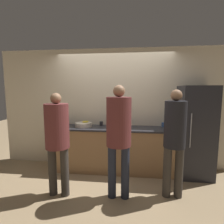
{
  "coord_description": "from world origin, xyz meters",
  "views": [
    {
      "loc": [
        0.39,
        -3.23,
        1.7
      ],
      "look_at": [
        0.0,
        0.14,
        1.28
      ],
      "focal_mm": 28.0,
      "sensor_mm": 36.0,
      "label": 1
    }
  ],
  "objects_px": {
    "fruit_bowl": "(84,125)",
    "cup_black": "(101,124)",
    "person_right": "(175,135)",
    "cup_blue": "(164,125)",
    "refrigerator": "(195,132)",
    "person_left": "(57,135)",
    "person_center": "(119,131)",
    "bottle_amber": "(124,122)",
    "bottle_clear": "(62,124)",
    "utensil_crock": "(120,123)"
  },
  "relations": [
    {
      "from": "person_left",
      "to": "cup_blue",
      "type": "relative_size",
      "value": 17.89
    },
    {
      "from": "refrigerator",
      "to": "person_left",
      "type": "relative_size",
      "value": 1.08
    },
    {
      "from": "fruit_bowl",
      "to": "utensil_crock",
      "type": "xyz_separation_m",
      "value": [
        0.77,
        0.08,
        0.03
      ]
    },
    {
      "from": "person_right",
      "to": "bottle_amber",
      "type": "relative_size",
      "value": 8.89
    },
    {
      "from": "person_center",
      "to": "cup_black",
      "type": "bearing_deg",
      "value": 112.8
    },
    {
      "from": "bottle_clear",
      "to": "cup_black",
      "type": "relative_size",
      "value": 2.28
    },
    {
      "from": "person_right",
      "to": "cup_blue",
      "type": "bearing_deg",
      "value": 89.06
    },
    {
      "from": "person_left",
      "to": "fruit_bowl",
      "type": "distance_m",
      "value": 1.0
    },
    {
      "from": "person_left",
      "to": "cup_black",
      "type": "bearing_deg",
      "value": 66.98
    },
    {
      "from": "person_center",
      "to": "bottle_amber",
      "type": "bearing_deg",
      "value": 88.64
    },
    {
      "from": "person_center",
      "to": "fruit_bowl",
      "type": "height_order",
      "value": "person_center"
    },
    {
      "from": "person_left",
      "to": "bottle_clear",
      "type": "relative_size",
      "value": 8.17
    },
    {
      "from": "utensil_crock",
      "to": "cup_black",
      "type": "height_order",
      "value": "utensil_crock"
    },
    {
      "from": "person_left",
      "to": "cup_blue",
      "type": "height_order",
      "value": "person_left"
    },
    {
      "from": "refrigerator",
      "to": "bottle_clear",
      "type": "bearing_deg",
      "value": -177.65
    },
    {
      "from": "refrigerator",
      "to": "bottle_amber",
      "type": "bearing_deg",
      "value": 170.93
    },
    {
      "from": "person_left",
      "to": "person_center",
      "type": "relative_size",
      "value": 0.93
    },
    {
      "from": "person_left",
      "to": "bottle_amber",
      "type": "xyz_separation_m",
      "value": [
        1.0,
        1.19,
        0.0
      ]
    },
    {
      "from": "refrigerator",
      "to": "person_center",
      "type": "relative_size",
      "value": 1.0
    },
    {
      "from": "bottle_amber",
      "to": "cup_black",
      "type": "height_order",
      "value": "bottle_amber"
    },
    {
      "from": "refrigerator",
      "to": "person_left",
      "type": "height_order",
      "value": "refrigerator"
    },
    {
      "from": "person_left",
      "to": "fruit_bowl",
      "type": "bearing_deg",
      "value": 81.61
    },
    {
      "from": "refrigerator",
      "to": "utensil_crock",
      "type": "bearing_deg",
      "value": 175.75
    },
    {
      "from": "cup_blue",
      "to": "refrigerator",
      "type": "bearing_deg",
      "value": -22.73
    },
    {
      "from": "bottle_amber",
      "to": "bottle_clear",
      "type": "relative_size",
      "value": 0.95
    },
    {
      "from": "person_center",
      "to": "bottle_amber",
      "type": "distance_m",
      "value": 1.15
    },
    {
      "from": "fruit_bowl",
      "to": "cup_black",
      "type": "relative_size",
      "value": 3.99
    },
    {
      "from": "person_left",
      "to": "fruit_bowl",
      "type": "relative_size",
      "value": 4.66
    },
    {
      "from": "fruit_bowl",
      "to": "bottle_clear",
      "type": "xyz_separation_m",
      "value": [
        -0.42,
        -0.14,
        0.03
      ]
    },
    {
      "from": "person_left",
      "to": "person_center",
      "type": "height_order",
      "value": "person_center"
    },
    {
      "from": "person_center",
      "to": "cup_blue",
      "type": "height_order",
      "value": "person_center"
    },
    {
      "from": "bottle_amber",
      "to": "bottle_clear",
      "type": "xyz_separation_m",
      "value": [
        -1.27,
        -0.33,
        0.0
      ]
    },
    {
      "from": "person_left",
      "to": "fruit_bowl",
      "type": "height_order",
      "value": "person_left"
    },
    {
      "from": "cup_blue",
      "to": "cup_black",
      "type": "bearing_deg",
      "value": -178.77
    },
    {
      "from": "refrigerator",
      "to": "fruit_bowl",
      "type": "height_order",
      "value": "refrigerator"
    },
    {
      "from": "fruit_bowl",
      "to": "bottle_clear",
      "type": "relative_size",
      "value": 1.75
    },
    {
      "from": "bottle_clear",
      "to": "cup_black",
      "type": "height_order",
      "value": "bottle_clear"
    },
    {
      "from": "fruit_bowl",
      "to": "cup_black",
      "type": "xyz_separation_m",
      "value": [
        0.35,
        0.18,
        -0.0
      ]
    },
    {
      "from": "refrigerator",
      "to": "person_right",
      "type": "height_order",
      "value": "refrigerator"
    },
    {
      "from": "person_right",
      "to": "cup_blue",
      "type": "distance_m",
      "value": 1.03
    },
    {
      "from": "person_center",
      "to": "bottle_clear",
      "type": "xyz_separation_m",
      "value": [
        -1.25,
        0.81,
        -0.07
      ]
    },
    {
      "from": "person_right",
      "to": "bottle_amber",
      "type": "height_order",
      "value": "person_right"
    },
    {
      "from": "cup_blue",
      "to": "bottle_clear",
      "type": "bearing_deg",
      "value": -170.77
    },
    {
      "from": "bottle_amber",
      "to": "utensil_crock",
      "type": "bearing_deg",
      "value": -125.33
    },
    {
      "from": "bottle_amber",
      "to": "cup_black",
      "type": "bearing_deg",
      "value": -177.83
    },
    {
      "from": "cup_black",
      "to": "fruit_bowl",
      "type": "bearing_deg",
      "value": -153.1
    },
    {
      "from": "person_right",
      "to": "refrigerator",
      "type": "bearing_deg",
      "value": 54.11
    },
    {
      "from": "refrigerator",
      "to": "bottle_clear",
      "type": "relative_size",
      "value": 8.79
    },
    {
      "from": "person_left",
      "to": "utensil_crock",
      "type": "bearing_deg",
      "value": 49.51
    },
    {
      "from": "bottle_amber",
      "to": "cup_blue",
      "type": "bearing_deg",
      "value": 0.68
    }
  ]
}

